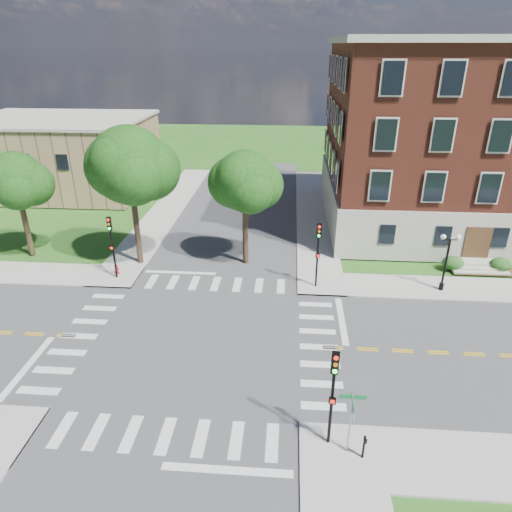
# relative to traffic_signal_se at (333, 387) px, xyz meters

# --- Properties ---
(ground) EXTENTS (160.00, 160.00, 0.00)m
(ground) POSITION_rel_traffic_signal_se_xyz_m (-7.26, 7.09, -3.19)
(ground) COLOR #2A5818
(ground) RESTS_ON ground
(road_ew) EXTENTS (90.00, 12.00, 0.01)m
(road_ew) POSITION_rel_traffic_signal_se_xyz_m (-7.26, 7.09, -3.18)
(road_ew) COLOR #3D3D3F
(road_ew) RESTS_ON ground
(road_ns) EXTENTS (12.00, 90.00, 0.01)m
(road_ns) POSITION_rel_traffic_signal_se_xyz_m (-7.26, 7.09, -3.18)
(road_ns) COLOR #3D3D3F
(road_ns) RESTS_ON ground
(sidewalk_ne) EXTENTS (34.00, 34.00, 0.12)m
(sidewalk_ne) POSITION_rel_traffic_signal_se_xyz_m (8.12, 22.46, -3.13)
(sidewalk_ne) COLOR #9E9B93
(sidewalk_ne) RESTS_ON ground
(sidewalk_nw) EXTENTS (34.00, 34.00, 0.12)m
(sidewalk_nw) POSITION_rel_traffic_signal_se_xyz_m (-22.63, 22.46, -3.13)
(sidewalk_nw) COLOR #9E9B93
(sidewalk_nw) RESTS_ON ground
(crosswalk_east) EXTENTS (2.20, 10.20, 0.02)m
(crosswalk_east) POSITION_rel_traffic_signal_se_xyz_m (-0.06, 7.09, -3.19)
(crosswalk_east) COLOR silver
(crosswalk_east) RESTS_ON ground
(stop_bar_east) EXTENTS (0.40, 5.50, 0.00)m
(stop_bar_east) POSITION_rel_traffic_signal_se_xyz_m (1.54, 10.09, -3.19)
(stop_bar_east) COLOR silver
(stop_bar_east) RESTS_ON ground
(main_building) EXTENTS (30.60, 22.40, 16.50)m
(main_building) POSITION_rel_traffic_signal_se_xyz_m (16.74, 29.08, 5.15)
(main_building) COLOR #B1AC9C
(main_building) RESTS_ON ground
(secondary_building) EXTENTS (20.40, 15.40, 8.30)m
(secondary_building) POSITION_rel_traffic_signal_se_xyz_m (-29.26, 37.09, 1.09)
(secondary_building) COLOR #967652
(secondary_building) RESTS_ON ground
(tree_b) EXTENTS (4.38, 4.38, 8.55)m
(tree_b) POSITION_rel_traffic_signal_se_xyz_m (-23.28, 18.06, 3.26)
(tree_b) COLOR black
(tree_b) RESTS_ON ground
(tree_c) EXTENTS (5.81, 5.81, 10.77)m
(tree_c) POSITION_rel_traffic_signal_se_xyz_m (-13.81, 17.27, 4.78)
(tree_c) COLOR black
(tree_c) RESTS_ON ground
(tree_d) EXTENTS (4.65, 4.65, 8.98)m
(tree_d) POSITION_rel_traffic_signal_se_xyz_m (-5.41, 18.05, 3.55)
(tree_d) COLOR black
(tree_d) RESTS_ON ground
(traffic_signal_se) EXTENTS (0.35, 0.40, 4.80)m
(traffic_signal_se) POSITION_rel_traffic_signal_se_xyz_m (0.00, 0.00, 0.00)
(traffic_signal_se) COLOR black
(traffic_signal_se) RESTS_ON ground
(traffic_signal_ne) EXTENTS (0.37, 0.43, 4.80)m
(traffic_signal_ne) POSITION_rel_traffic_signal_se_xyz_m (0.05, 14.35, 0.00)
(traffic_signal_ne) COLOR black
(traffic_signal_ne) RESTS_ON ground
(traffic_signal_nw) EXTENTS (0.35, 0.40, 4.80)m
(traffic_signal_nw) POSITION_rel_traffic_signal_se_xyz_m (-14.80, 14.56, 0.00)
(traffic_signal_nw) COLOR black
(traffic_signal_nw) RESTS_ON ground
(twin_lamp_west) EXTENTS (1.36, 0.36, 4.23)m
(twin_lamp_west) POSITION_rel_traffic_signal_se_xyz_m (8.95, 14.50, -0.66)
(twin_lamp_west) COLOR black
(twin_lamp_west) RESTS_ON ground
(street_sign_pole) EXTENTS (1.10, 1.10, 3.10)m
(street_sign_pole) POSITION_rel_traffic_signal_se_xyz_m (0.78, -0.44, -0.88)
(street_sign_pole) COLOR gray
(street_sign_pole) RESTS_ON ground
(push_button_post) EXTENTS (0.14, 0.21, 1.20)m
(push_button_post) POSITION_rel_traffic_signal_se_xyz_m (1.39, -0.74, -2.39)
(push_button_post) COLOR black
(push_button_post) RESTS_ON ground
(fire_hydrant) EXTENTS (0.35, 0.35, 0.75)m
(fire_hydrant) POSITION_rel_traffic_signal_se_xyz_m (-14.98, 15.17, -2.72)
(fire_hydrant) COLOR #9F0C14
(fire_hydrant) RESTS_ON ground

